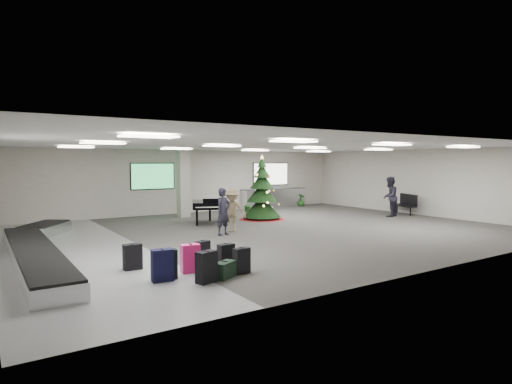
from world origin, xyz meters
TOP-DOWN VIEW (x-y plane):
  - ground at (0.00, 0.00)m, footprint 18.00×18.00m
  - room_envelope at (-0.38, 0.67)m, footprint 18.02×14.02m
  - baggage_carousel at (-7.84, -0.08)m, footprint 2.28×9.71m
  - service_counter at (5.00, 6.65)m, footprint 4.05×0.65m
  - suitcase_0 at (-5.13, -4.99)m, footprint 0.49×0.36m
  - suitcase_1 at (-4.09, -4.73)m, footprint 0.41×0.25m
  - pink_suitcase at (-5.06, -4.02)m, footprint 0.45×0.29m
  - suitcase_3 at (-4.34, -3.22)m, footprint 0.41×0.30m
  - navy_suitcase at (-5.87, -4.34)m, footprint 0.49×0.33m
  - suitcase_5 at (-5.73, -4.24)m, footprint 0.48×0.33m
  - green_duffel at (-4.61, -4.87)m, footprint 0.61×0.50m
  - suitcase_7 at (-4.13, -4.06)m, footprint 0.42×0.25m
  - suitcase_8 at (-6.11, -3.00)m, footprint 0.43×0.25m
  - christmas_tree at (1.60, 2.84)m, footprint 2.05×2.05m
  - grand_piano at (-0.94, 2.94)m, footprint 2.13×2.36m
  - bench at (8.61, 0.50)m, footprint 1.13×1.67m
  - traveler_a at (-1.91, 0.09)m, footprint 0.70×0.55m
  - traveler_b at (-1.24, 0.62)m, footprint 1.19×1.03m
  - traveler_bench at (7.20, 0.29)m, footprint 1.10×0.98m
  - potted_plant_left at (2.58, 5.58)m, footprint 0.51×0.47m
  - potted_plant_right at (6.73, 6.29)m, footprint 0.52×0.52m

SIDE VIEW (x-z plane):
  - ground at x=0.00m, z-range 0.00..0.00m
  - green_duffel at x=-4.61m, z-range -0.01..0.38m
  - baggage_carousel at x=-7.84m, z-range 0.00..0.43m
  - suitcase_3 at x=-4.34m, z-range -0.01..0.56m
  - suitcase_7 at x=-4.13m, z-range -0.01..0.60m
  - suitcase_1 at x=-4.09m, z-range -0.01..0.61m
  - suitcase_8 at x=-6.11m, z-range -0.01..0.63m
  - suitcase_5 at x=-5.73m, z-range -0.01..0.67m
  - pink_suitcase at x=-5.06m, z-range -0.01..0.68m
  - suitcase_0 at x=-5.13m, z-range -0.01..0.70m
  - navy_suitcase at x=-5.87m, z-range -0.01..0.71m
  - potted_plant_right at x=6.73m, z-range 0.00..0.72m
  - potted_plant_left at x=2.58m, z-range 0.00..0.77m
  - service_counter at x=5.00m, z-range 0.01..1.09m
  - bench at x=8.61m, z-range 0.06..1.07m
  - grand_piano at x=-0.94m, z-range 0.23..1.34m
  - traveler_b at x=-1.24m, z-range 0.00..1.59m
  - traveler_a at x=-1.91m, z-range 0.00..1.67m
  - traveler_bench at x=7.20m, z-range 0.00..1.90m
  - christmas_tree at x=1.60m, z-range -0.46..2.46m
  - room_envelope at x=-0.38m, z-range 0.73..3.94m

